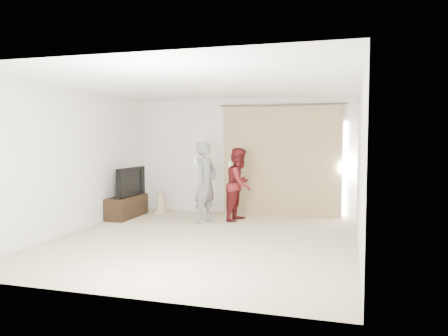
{
  "coord_description": "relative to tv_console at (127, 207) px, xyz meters",
  "views": [
    {
      "loc": [
        2.35,
        -6.86,
        1.72
      ],
      "look_at": [
        0.02,
        1.2,
        1.14
      ],
      "focal_mm": 35.0,
      "sensor_mm": 36.0,
      "label": 1
    }
  ],
  "objects": [
    {
      "name": "floor",
      "position": [
        2.27,
        -1.54,
        -0.23
      ],
      "size": [
        5.5,
        5.5,
        0.0
      ],
      "primitive_type": "plane",
      "color": "beige",
      "rests_on": "ground"
    },
    {
      "name": "scratching_post",
      "position": [
        0.48,
        0.69,
        -0.04
      ],
      "size": [
        0.35,
        0.35,
        0.47
      ],
      "color": "tan",
      "rests_on": "ground"
    },
    {
      "name": "wall_back",
      "position": [
        2.27,
        1.21,
        1.07
      ],
      "size": [
        5.0,
        0.04,
        2.6
      ],
      "primitive_type": "cube",
      "color": "silver",
      "rests_on": "ground"
    },
    {
      "name": "wall_left",
      "position": [
        -0.23,
        -1.54,
        1.07
      ],
      "size": [
        0.04,
        5.5,
        2.6
      ],
      "color": "silver",
      "rests_on": "ground"
    },
    {
      "name": "curtain",
      "position": [
        3.18,
        1.14,
        0.97
      ],
      "size": [
        2.8,
        0.11,
        2.46
      ],
      "color": "tan",
      "rests_on": "ground"
    },
    {
      "name": "tv",
      "position": [
        0.0,
        0.0,
        0.54
      ],
      "size": [
        0.2,
        1.09,
        0.62
      ],
      "primitive_type": "imported",
      "rotation": [
        0.0,
        0.0,
        1.52
      ],
      "color": "black",
      "rests_on": "tv_console"
    },
    {
      "name": "person_man",
      "position": [
        1.82,
        -0.08,
        0.6
      ],
      "size": [
        0.52,
        0.68,
        1.65
      ],
      "color": "slate",
      "rests_on": "ground"
    },
    {
      "name": "tv_console",
      "position": [
        0.0,
        0.0,
        0.0
      ],
      "size": [
        0.42,
        1.2,
        0.46
      ],
      "primitive_type": "cube",
      "color": "black",
      "rests_on": "ground"
    },
    {
      "name": "person_woman",
      "position": [
        2.42,
        0.34,
        0.53
      ],
      "size": [
        0.68,
        0.81,
        1.51
      ],
      "color": "#571417",
      "rests_on": "ground"
    },
    {
      "name": "ceiling",
      "position": [
        2.27,
        -1.54,
        2.37
      ],
      "size": [
        5.0,
        5.5,
        0.01
      ],
      "primitive_type": "cube",
      "color": "white",
      "rests_on": "wall_back"
    }
  ]
}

